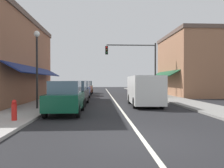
{
  "coord_description": "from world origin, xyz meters",
  "views": [
    {
      "loc": [
        -1.3,
        -6.79,
        1.79
      ],
      "look_at": [
        -0.13,
        15.53,
        1.46
      ],
      "focal_mm": 36.77,
      "sensor_mm": 36.0,
      "label": 1
    }
  ],
  "objects_px": {
    "parked_car_third_left": "(80,90)",
    "traffic_signal_mast_arm": "(138,60)",
    "parked_car_nearest_left": "(66,98)",
    "van_in_lane": "(144,90)",
    "fire_hydrant": "(14,110)",
    "parked_car_distant_left": "(86,87)",
    "parked_car_second_left": "(75,93)",
    "parked_car_far_left": "(84,88)",
    "street_lamp_left_near": "(37,57)"
  },
  "relations": [
    {
      "from": "parked_car_third_left",
      "to": "parked_car_distant_left",
      "type": "height_order",
      "value": "same"
    },
    {
      "from": "fire_hydrant",
      "to": "van_in_lane",
      "type": "bearing_deg",
      "value": 43.17
    },
    {
      "from": "parked_car_distant_left",
      "to": "traffic_signal_mast_arm",
      "type": "distance_m",
      "value": 10.08
    },
    {
      "from": "parked_car_distant_left",
      "to": "van_in_lane",
      "type": "distance_m",
      "value": 16.93
    },
    {
      "from": "parked_car_nearest_left",
      "to": "parked_car_distant_left",
      "type": "distance_m",
      "value": 19.93
    },
    {
      "from": "parked_car_nearest_left",
      "to": "traffic_signal_mast_arm",
      "type": "relative_size",
      "value": 0.69
    },
    {
      "from": "van_in_lane",
      "to": "traffic_signal_mast_arm",
      "type": "bearing_deg",
      "value": 84.85
    },
    {
      "from": "parked_car_far_left",
      "to": "fire_hydrant",
      "type": "height_order",
      "value": "parked_car_far_left"
    },
    {
      "from": "parked_car_nearest_left",
      "to": "van_in_lane",
      "type": "distance_m",
      "value": 6.27
    },
    {
      "from": "parked_car_third_left",
      "to": "parked_car_nearest_left",
      "type": "bearing_deg",
      "value": -89.02
    },
    {
      "from": "fire_hydrant",
      "to": "parked_car_far_left",
      "type": "bearing_deg",
      "value": 84.6
    },
    {
      "from": "parked_car_third_left",
      "to": "parked_car_distant_left",
      "type": "bearing_deg",
      "value": 90.65
    },
    {
      "from": "parked_car_nearest_left",
      "to": "traffic_signal_mast_arm",
      "type": "height_order",
      "value": "traffic_signal_mast_arm"
    },
    {
      "from": "parked_car_far_left",
      "to": "parked_car_third_left",
      "type": "bearing_deg",
      "value": -88.6
    },
    {
      "from": "parked_car_distant_left",
      "to": "parked_car_second_left",
      "type": "bearing_deg",
      "value": -90.62
    },
    {
      "from": "parked_car_distant_left",
      "to": "van_in_lane",
      "type": "relative_size",
      "value": 0.79
    },
    {
      "from": "parked_car_third_left",
      "to": "parked_car_far_left",
      "type": "distance_m",
      "value": 4.94
    },
    {
      "from": "parked_car_third_left",
      "to": "van_in_lane",
      "type": "distance_m",
      "value": 8.04
    },
    {
      "from": "parked_car_far_left",
      "to": "van_in_lane",
      "type": "height_order",
      "value": "van_in_lane"
    },
    {
      "from": "parked_car_nearest_left",
      "to": "fire_hydrant",
      "type": "xyz_separation_m",
      "value": [
        -1.76,
        -2.57,
        -0.33
      ]
    },
    {
      "from": "parked_car_third_left",
      "to": "parked_car_far_left",
      "type": "bearing_deg",
      "value": 91.21
    },
    {
      "from": "parked_car_nearest_left",
      "to": "parked_car_third_left",
      "type": "bearing_deg",
      "value": 90.4
    },
    {
      "from": "parked_car_third_left",
      "to": "parked_car_second_left",
      "type": "bearing_deg",
      "value": -88.53
    },
    {
      "from": "parked_car_second_left",
      "to": "traffic_signal_mast_arm",
      "type": "relative_size",
      "value": 0.7
    },
    {
      "from": "parked_car_third_left",
      "to": "fire_hydrant",
      "type": "distance_m",
      "value": 12.7
    },
    {
      "from": "fire_hydrant",
      "to": "parked_car_third_left",
      "type": "bearing_deg",
      "value": 82.28
    },
    {
      "from": "parked_car_nearest_left",
      "to": "parked_car_third_left",
      "type": "relative_size",
      "value": 1.0
    },
    {
      "from": "parked_car_distant_left",
      "to": "parked_car_third_left",
      "type": "bearing_deg",
      "value": -90.92
    },
    {
      "from": "parked_car_nearest_left",
      "to": "van_in_lane",
      "type": "height_order",
      "value": "van_in_lane"
    },
    {
      "from": "parked_car_distant_left",
      "to": "street_lamp_left_near",
      "type": "xyz_separation_m",
      "value": [
        -1.89,
        -18.3,
        2.35
      ]
    },
    {
      "from": "street_lamp_left_near",
      "to": "parked_car_far_left",
      "type": "bearing_deg",
      "value": 82.12
    },
    {
      "from": "parked_car_second_left",
      "to": "van_in_lane",
      "type": "xyz_separation_m",
      "value": [
        4.98,
        -0.69,
        0.27
      ]
    },
    {
      "from": "parked_car_distant_left",
      "to": "traffic_signal_mast_arm",
      "type": "height_order",
      "value": "traffic_signal_mast_arm"
    },
    {
      "from": "parked_car_distant_left",
      "to": "fire_hydrant",
      "type": "height_order",
      "value": "parked_car_distant_left"
    },
    {
      "from": "parked_car_second_left",
      "to": "traffic_signal_mast_arm",
      "type": "xyz_separation_m",
      "value": [
        6.01,
        8.1,
        3.2
      ]
    },
    {
      "from": "street_lamp_left_near",
      "to": "parked_car_distant_left",
      "type": "bearing_deg",
      "value": 84.1
    },
    {
      "from": "parked_car_far_left",
      "to": "traffic_signal_mast_arm",
      "type": "relative_size",
      "value": 0.69
    },
    {
      "from": "van_in_lane",
      "to": "street_lamp_left_near",
      "type": "bearing_deg",
      "value": -161.34
    },
    {
      "from": "van_in_lane",
      "to": "fire_hydrant",
      "type": "bearing_deg",
      "value": -135.32
    },
    {
      "from": "parked_car_third_left",
      "to": "parked_car_distant_left",
      "type": "xyz_separation_m",
      "value": [
        -0.0,
        9.92,
        0.0
      ]
    },
    {
      "from": "parked_car_nearest_left",
      "to": "street_lamp_left_near",
      "type": "distance_m",
      "value": 3.46
    },
    {
      "from": "parked_car_nearest_left",
      "to": "fire_hydrant",
      "type": "relative_size",
      "value": 4.71
    },
    {
      "from": "van_in_lane",
      "to": "traffic_signal_mast_arm",
      "type": "height_order",
      "value": "traffic_signal_mast_arm"
    },
    {
      "from": "van_in_lane",
      "to": "fire_hydrant",
      "type": "height_order",
      "value": "van_in_lane"
    },
    {
      "from": "parked_car_distant_left",
      "to": "street_lamp_left_near",
      "type": "distance_m",
      "value": 18.55
    },
    {
      "from": "traffic_signal_mast_arm",
      "to": "parked_car_second_left",
      "type": "bearing_deg",
      "value": -126.57
    },
    {
      "from": "parked_car_distant_left",
      "to": "fire_hydrant",
      "type": "bearing_deg",
      "value": -95.25
    },
    {
      "from": "parked_car_nearest_left",
      "to": "street_lamp_left_near",
      "type": "height_order",
      "value": "street_lamp_left_near"
    },
    {
      "from": "parked_car_second_left",
      "to": "traffic_signal_mast_arm",
      "type": "distance_m",
      "value": 10.58
    },
    {
      "from": "parked_car_third_left",
      "to": "traffic_signal_mast_arm",
      "type": "xyz_separation_m",
      "value": [
        6.09,
        2.55,
        3.2
      ]
    }
  ]
}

